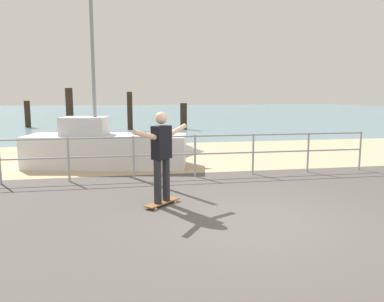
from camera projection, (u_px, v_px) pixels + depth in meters
ground_plane at (284, 249)px, 5.23m from camera, size 24.00×10.00×0.04m
beach_strip at (185, 155)px, 13.01m from camera, size 24.00×6.00×0.04m
sea_surface at (140, 113)px, 40.23m from camera, size 72.00×50.00×0.04m
railing_fence at (165, 150)px, 9.40m from camera, size 10.50×0.05×1.05m
sailboat at (112, 148)px, 10.90m from camera, size 5.07×2.28×5.17m
skateboard at (162, 203)px, 7.17m from camera, size 0.71×0.70×0.08m
skateboarder at (162, 152)px, 7.03m from camera, size 1.10×1.07×1.65m
groyne_post_0 at (27, 114)px, 23.12m from camera, size 0.33×0.33×1.59m
groyne_post_1 at (70, 112)px, 19.10m from camera, size 0.35×0.35×2.29m
groyne_post_2 at (130, 111)px, 21.57m from camera, size 0.29×0.29×2.11m
groyne_post_3 at (184, 116)px, 21.89m from camera, size 0.38×0.38×1.48m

